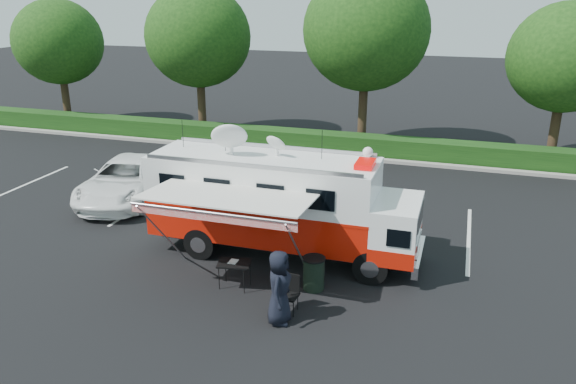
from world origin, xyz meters
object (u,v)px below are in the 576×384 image
folding_table (234,264)px  white_suv (129,198)px  command_truck (281,203)px  trash_bin (314,273)px

folding_table → white_suv: bearing=142.1°
command_truck → trash_bin: (1.53, -1.76, -1.22)m
command_truck → folding_table: command_truck is taller
folding_table → trash_bin: size_ratio=1.07×
white_suv → folding_table: 8.59m
folding_table → trash_bin: bearing=15.6°
folding_table → trash_bin: trash_bin is taller
white_suv → folding_table: bearing=-49.5°
white_suv → folding_table: white_suv is taller
command_truck → trash_bin: size_ratio=8.79×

